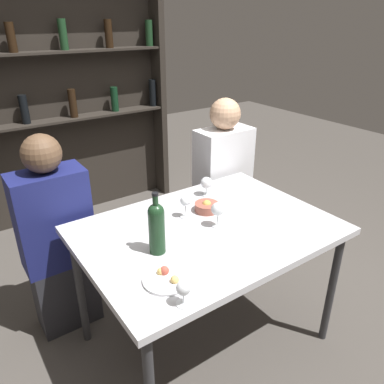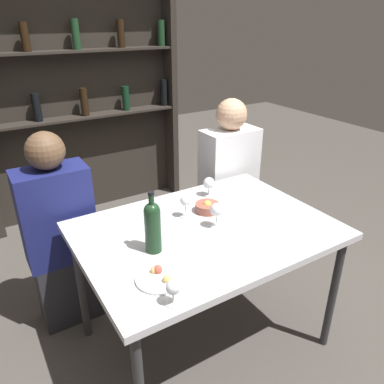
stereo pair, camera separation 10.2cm
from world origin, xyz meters
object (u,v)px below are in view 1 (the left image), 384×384
at_px(wine_bottle, 157,226).
at_px(wine_glass_1, 185,202).
at_px(seated_person_right, 222,188).
at_px(wine_glass_2, 218,210).
at_px(wine_glass_0, 206,183).
at_px(snack_bowl, 207,207).
at_px(wine_glass_3, 183,289).
at_px(seated_person_left, 58,243).
at_px(food_plate_0, 167,278).

xyz_separation_m(wine_bottle, wine_glass_1, (0.29, 0.20, -0.05)).
bearing_deg(wine_glass_1, seated_person_right, 35.62).
relative_size(wine_glass_2, seated_person_right, 0.11).
bearing_deg(wine_glass_0, snack_bowl, -126.31).
bearing_deg(wine_glass_3, seated_person_left, 100.82).
bearing_deg(seated_person_left, wine_glass_0, -20.01).
bearing_deg(wine_glass_3, wine_glass_1, 55.31).
distance_m(wine_glass_0, seated_person_left, 0.94).
xyz_separation_m(food_plate_0, snack_bowl, (0.51, 0.39, 0.02)).
xyz_separation_m(wine_glass_0, snack_bowl, (-0.12, -0.17, -0.05)).
height_order(wine_bottle, wine_glass_0, wine_bottle).
xyz_separation_m(wine_bottle, snack_bowl, (0.43, 0.19, -0.11)).
bearing_deg(wine_glass_1, food_plate_0, -132.27).
bearing_deg(wine_glass_2, seated_person_right, 48.59).
bearing_deg(food_plate_0, seated_person_right, 40.55).
distance_m(wine_glass_2, snack_bowl, 0.19).
bearing_deg(wine_glass_0, wine_glass_3, -132.09).
bearing_deg(snack_bowl, wine_glass_1, 175.52).
xyz_separation_m(wine_bottle, seated_person_left, (-0.29, 0.66, -0.33)).
bearing_deg(wine_bottle, wine_glass_0, 32.83).
distance_m(wine_bottle, wine_glass_1, 0.36).
distance_m(wine_glass_3, seated_person_right, 1.48).
relative_size(wine_bottle, wine_glass_1, 2.41).
bearing_deg(wine_glass_2, wine_glass_0, 61.87).
relative_size(wine_bottle, seated_person_right, 0.24).
height_order(wine_bottle, seated_person_left, seated_person_left).
xyz_separation_m(wine_glass_0, food_plate_0, (-0.63, -0.56, -0.07)).
distance_m(wine_glass_1, wine_glass_2, 0.20).
relative_size(wine_glass_0, wine_glass_2, 0.88).
distance_m(food_plate_0, snack_bowl, 0.64).
distance_m(wine_bottle, snack_bowl, 0.48).
bearing_deg(wine_glass_3, food_plate_0, 82.00).
height_order(wine_bottle, wine_glass_3, wine_bottle).
bearing_deg(wine_bottle, snack_bowl, 23.89).
bearing_deg(wine_bottle, seated_person_right, 35.28).
distance_m(seated_person_left, seated_person_right, 1.23).
bearing_deg(wine_glass_1, wine_glass_2, -65.30).
relative_size(snack_bowl, seated_person_right, 0.11).
height_order(food_plate_0, seated_person_left, seated_person_left).
height_order(wine_glass_0, food_plate_0, wine_glass_0).
distance_m(wine_glass_1, wine_glass_3, 0.69).
height_order(food_plate_0, snack_bowl, snack_bowl).
bearing_deg(seated_person_left, snack_bowl, -33.17).
bearing_deg(wine_glass_0, wine_bottle, -147.17).
relative_size(wine_bottle, wine_glass_0, 2.56).
xyz_separation_m(wine_bottle, seated_person_right, (0.94, 0.66, -0.31)).
bearing_deg(food_plate_0, seated_person_left, 104.14).
height_order(wine_glass_0, wine_glass_2, wine_glass_2).
bearing_deg(seated_person_left, wine_glass_2, -43.75).
distance_m(wine_glass_1, food_plate_0, 0.55).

